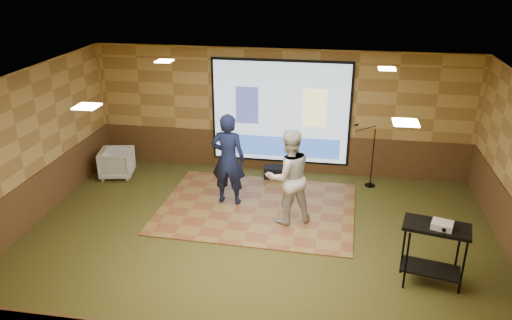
% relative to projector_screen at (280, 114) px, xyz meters
% --- Properties ---
extents(ground, '(9.00, 9.00, 0.00)m').
position_rel_projector_screen_xyz_m(ground, '(0.00, -3.44, -1.47)').
color(ground, '#2B3518').
rests_on(ground, ground).
extents(room_shell, '(9.04, 7.04, 3.02)m').
position_rel_projector_screen_xyz_m(room_shell, '(0.00, -3.44, 0.62)').
color(room_shell, tan).
rests_on(room_shell, ground).
extents(wainscot_back, '(9.00, 0.04, 0.95)m').
position_rel_projector_screen_xyz_m(wainscot_back, '(0.00, 0.04, -1.00)').
color(wainscot_back, '#4D3019').
rests_on(wainscot_back, ground).
extents(wainscot_left, '(0.04, 7.00, 0.95)m').
position_rel_projector_screen_xyz_m(wainscot_left, '(-4.48, -3.44, -1.00)').
color(wainscot_left, '#4D3019').
rests_on(wainscot_left, ground).
extents(projector_screen, '(3.32, 0.06, 2.52)m').
position_rel_projector_screen_xyz_m(projector_screen, '(0.00, 0.00, 0.00)').
color(projector_screen, black).
rests_on(projector_screen, room_shell).
extents(downlight_nw, '(0.32, 0.32, 0.02)m').
position_rel_projector_screen_xyz_m(downlight_nw, '(-2.20, -1.64, 1.50)').
color(downlight_nw, '#FCE3BD').
rests_on(downlight_nw, room_shell).
extents(downlight_ne, '(0.32, 0.32, 0.02)m').
position_rel_projector_screen_xyz_m(downlight_ne, '(2.20, -1.64, 1.50)').
color(downlight_ne, '#FCE3BD').
rests_on(downlight_ne, room_shell).
extents(downlight_sw, '(0.32, 0.32, 0.02)m').
position_rel_projector_screen_xyz_m(downlight_sw, '(-2.20, -4.94, 1.50)').
color(downlight_sw, '#FCE3BD').
rests_on(downlight_sw, room_shell).
extents(downlight_se, '(0.32, 0.32, 0.02)m').
position_rel_projector_screen_xyz_m(downlight_se, '(2.20, -4.94, 1.50)').
color(downlight_se, '#FCE3BD').
rests_on(downlight_se, room_shell).
extents(dance_floor, '(4.12, 3.19, 0.03)m').
position_rel_projector_screen_xyz_m(dance_floor, '(-0.22, -2.06, -1.46)').
color(dance_floor, olive).
rests_on(dance_floor, ground).
extents(player_left, '(0.75, 0.51, 1.98)m').
position_rel_projector_screen_xyz_m(player_left, '(-0.85, -1.91, -0.46)').
color(player_left, '#131B3D').
rests_on(player_left, dance_floor).
extents(player_right, '(1.16, 1.07, 1.92)m').
position_rel_projector_screen_xyz_m(player_right, '(0.47, -2.52, -0.48)').
color(player_right, beige).
rests_on(player_right, dance_floor).
extents(av_table, '(1.02, 0.53, 1.07)m').
position_rel_projector_screen_xyz_m(av_table, '(2.97, -4.13, -0.71)').
color(av_table, black).
rests_on(av_table, ground).
extents(projector, '(0.38, 0.34, 0.10)m').
position_rel_projector_screen_xyz_m(projector, '(3.03, -4.21, -0.35)').
color(projector, white).
rests_on(projector, av_table).
extents(mic_stand, '(0.59, 0.24, 1.50)m').
position_rel_projector_screen_xyz_m(mic_stand, '(2.13, -0.52, -0.98)').
color(mic_stand, black).
rests_on(mic_stand, ground).
extents(banquet_chair, '(0.89, 0.87, 0.69)m').
position_rel_projector_screen_xyz_m(banquet_chair, '(-3.80, -0.99, -1.13)').
color(banquet_chair, gray).
rests_on(banquet_chair, ground).
extents(duffel_bag, '(0.50, 0.34, 0.30)m').
position_rel_projector_screen_xyz_m(duffel_bag, '(-0.06, -0.50, -1.32)').
color(duffel_bag, black).
rests_on(duffel_bag, ground).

